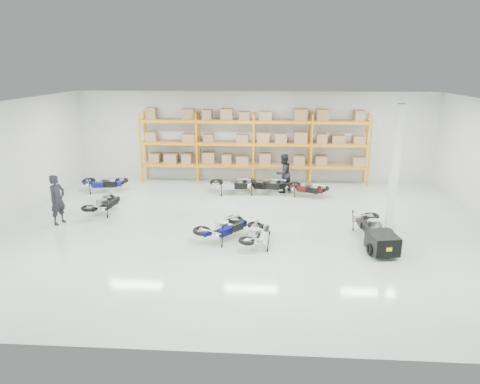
# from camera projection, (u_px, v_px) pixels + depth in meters

# --- Properties ---
(room) EXTENTS (18.00, 18.00, 18.00)m
(room) POSITION_uv_depth(u_px,v_px,m) (248.00, 169.00, 14.97)
(room) COLOR silver
(room) RESTS_ON ground
(pallet_rack) EXTENTS (11.28, 0.98, 3.62)m
(pallet_rack) POSITION_uv_depth(u_px,v_px,m) (254.00, 138.00, 21.13)
(pallet_rack) COLOR orange
(pallet_rack) RESTS_ON ground
(structural_column) EXTENTS (0.25, 0.25, 4.50)m
(structural_column) POSITION_uv_depth(u_px,v_px,m) (395.00, 168.00, 15.12)
(structural_column) COLOR white
(structural_column) RESTS_ON ground
(moto_blue_centre) EXTENTS (1.89, 1.97, 1.18)m
(moto_blue_centre) POSITION_uv_depth(u_px,v_px,m) (223.00, 224.00, 14.56)
(moto_blue_centre) COLOR #060745
(moto_blue_centre) RESTS_ON ground
(moto_silver_left) EXTENTS (1.07, 1.75, 1.07)m
(moto_silver_left) POSITION_uv_depth(u_px,v_px,m) (257.00, 231.00, 14.12)
(moto_silver_left) COLOR silver
(moto_silver_left) RESTS_ON ground
(moto_black_far_left) EXTENTS (1.17, 1.83, 1.10)m
(moto_black_far_left) POSITION_uv_depth(u_px,v_px,m) (103.00, 201.00, 17.12)
(moto_black_far_left) COLOR black
(moto_black_far_left) RESTS_ON ground
(moto_touring_right) EXTENTS (1.01, 1.84, 1.15)m
(moto_touring_right) POSITION_uv_depth(u_px,v_px,m) (371.00, 221.00, 14.88)
(moto_touring_right) COLOR black
(moto_touring_right) RESTS_ON ground
(trailer) EXTENTS (0.94, 1.72, 0.70)m
(trailer) POSITION_uv_depth(u_px,v_px,m) (382.00, 243.00, 13.39)
(trailer) COLOR black
(trailer) RESTS_ON ground
(moto_back_a) EXTENTS (1.94, 1.09, 1.21)m
(moto_back_a) POSITION_uv_depth(u_px,v_px,m) (104.00, 180.00, 20.02)
(moto_back_a) COLOR navy
(moto_back_a) RESTS_ON ground
(moto_back_b) EXTENTS (1.92, 1.05, 1.20)m
(moto_back_b) POSITION_uv_depth(u_px,v_px,m) (233.00, 181.00, 19.79)
(moto_back_b) COLOR #ACB2B6
(moto_back_b) RESTS_ON ground
(moto_back_c) EXTENTS (2.04, 1.22, 1.25)m
(moto_back_c) POSITION_uv_depth(u_px,v_px,m) (265.00, 181.00, 19.73)
(moto_back_c) COLOR black
(moto_back_c) RESTS_ON ground
(moto_back_d) EXTENTS (1.81, 1.37, 1.05)m
(moto_back_d) POSITION_uv_depth(u_px,v_px,m) (308.00, 186.00, 19.36)
(moto_back_d) COLOR #3D0C0F
(moto_back_d) RESTS_ON ground
(person_left) EXTENTS (0.65, 0.80, 1.89)m
(person_left) POSITION_uv_depth(u_px,v_px,m) (57.00, 200.00, 15.91)
(person_left) COLOR black
(person_left) RESTS_ON ground
(person_back) EXTENTS (1.11, 1.11, 1.82)m
(person_back) POSITION_uv_depth(u_px,v_px,m) (283.00, 173.00, 19.89)
(person_back) COLOR black
(person_back) RESTS_ON ground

